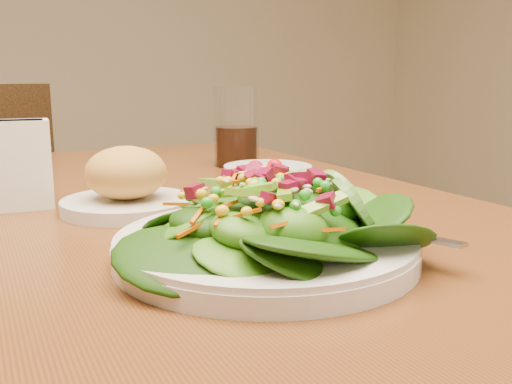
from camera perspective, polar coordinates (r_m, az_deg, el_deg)
dining_table at (r=0.77m, az=-10.38°, el=-9.52°), size 0.90×1.40×0.75m
salad_plate at (r=0.55m, az=1.87°, el=-3.46°), size 0.29×0.29×0.08m
bread_plate at (r=0.76m, az=-12.81°, el=0.69°), size 0.17×0.17×0.09m
tomato_bowl at (r=0.89m, az=1.19°, el=1.55°), size 0.14×0.14×0.05m
drinking_glass at (r=1.12m, az=-1.96°, el=5.97°), size 0.09×0.09×0.15m
napkin_holder at (r=0.82m, az=-22.99°, el=2.74°), size 0.09×0.06×0.12m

